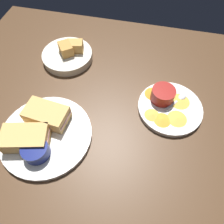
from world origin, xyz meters
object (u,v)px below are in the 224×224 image
object	(u,v)px
plate_sandwich_main	(46,135)
plate_chips_companion	(170,108)
bread_basket_rear	(68,55)
sandwich_half_far	(26,138)
ramekin_light_gravy	(163,94)
sandwich_half_near	(47,115)
spoon_by_gravy_ramekin	(180,99)
ramekin_dark_sauce	(36,150)
spoon_by_dark_ramekin	(42,134)

from	to	relation	value
plate_sandwich_main	plate_chips_companion	xyz separation A→B (cm)	(36.35, 18.57, 0.00)
plate_chips_companion	bread_basket_rear	distance (cm)	44.06
sandwich_half_far	ramekin_light_gravy	xyz separation A→B (cm)	(37.12, 24.78, -0.05)
sandwich_half_near	spoon_by_gravy_ramekin	world-z (taller)	sandwich_half_near
sandwich_half_near	ramekin_light_gravy	distance (cm)	37.81
plate_chips_companion	sandwich_half_near	bearing A→B (deg)	-160.37
spoon_by_gravy_ramekin	bread_basket_rear	distance (cm)	45.55
plate_sandwich_main	spoon_by_gravy_ramekin	world-z (taller)	spoon_by_gravy_ramekin
sandwich_half_near	ramekin_dark_sauce	world-z (taller)	sandwich_half_near
sandwich_half_far	plate_sandwich_main	bearing A→B (deg)	41.83
sandwich_half_near	spoon_by_dark_ramekin	size ratio (longest dim) A/B	1.40
sandwich_half_near	plate_sandwich_main	bearing A→B (deg)	-78.17
sandwich_half_near	spoon_by_gravy_ramekin	bearing A→B (deg)	22.98
sandwich_half_near	spoon_by_gravy_ramekin	size ratio (longest dim) A/B	1.59
bread_basket_rear	sandwich_half_near	bearing A→B (deg)	-82.64
sandwich_half_far	spoon_by_dark_ramekin	distance (cm)	4.78
spoon_by_dark_ramekin	plate_sandwich_main	bearing A→B (deg)	36.38
sandwich_half_far	spoon_by_dark_ramekin	size ratio (longest dim) A/B	1.46
plate_sandwich_main	sandwich_half_near	world-z (taller)	sandwich_half_near
plate_chips_companion	ramekin_light_gravy	distance (cm)	5.22
sandwich_half_near	spoon_by_gravy_ramekin	distance (cm)	43.74
spoon_by_dark_ramekin	ramekin_dark_sauce	bearing A→B (deg)	-78.83
spoon_by_dark_ramekin	plate_chips_companion	bearing A→B (deg)	27.28
sandwich_half_far	ramekin_dark_sauce	bearing A→B (deg)	-32.69
plate_sandwich_main	bread_basket_rear	xyz separation A→B (cm)	(-4.83, 34.18, 1.24)
plate_sandwich_main	sandwich_half_far	distance (cm)	6.21
plate_sandwich_main	ramekin_light_gravy	xyz separation A→B (cm)	(33.16, 21.23, 3.15)
ramekin_dark_sauce	ramekin_light_gravy	xyz separation A→B (cm)	(32.84, 27.52, 0.21)
plate_chips_companion	spoon_by_gravy_ramekin	distance (cm)	4.78
sandwich_half_near	ramekin_dark_sauce	xyz separation A→B (cm)	(1.40, -11.51, -0.26)
ramekin_light_gravy	spoon_by_gravy_ramekin	bearing A→B (deg)	9.88
sandwich_half_far	spoon_by_gravy_ramekin	bearing A→B (deg)	30.92
plate_sandwich_main	spoon_by_gravy_ramekin	size ratio (longest dim) A/B	3.19
plate_sandwich_main	spoon_by_dark_ramekin	world-z (taller)	spoon_by_dark_ramekin
plate_sandwich_main	spoon_by_dark_ramekin	xyz separation A→B (cm)	(-0.81, -0.60, 1.16)
ramekin_light_gravy	bread_basket_rear	xyz separation A→B (cm)	(-37.99, 12.95, -1.91)
spoon_by_dark_ramekin	spoon_by_gravy_ramekin	bearing A→B (deg)	29.79
spoon_by_dark_ramekin	ramekin_light_gravy	xyz separation A→B (cm)	(33.97, 21.83, 1.99)
sandwich_half_near	bread_basket_rear	size ratio (longest dim) A/B	0.71
plate_sandwich_main	plate_chips_companion	size ratio (longest dim) A/B	1.32
plate_sandwich_main	plate_chips_companion	distance (cm)	40.82
plate_sandwich_main	spoon_by_gravy_ramekin	xyz separation A→B (cm)	(39.14, 22.27, 1.16)
spoon_by_dark_ramekin	plate_chips_companion	size ratio (longest dim) A/B	0.47
sandwich_half_far	bread_basket_rear	world-z (taller)	bread_basket_rear
plate_sandwich_main	sandwich_half_near	distance (cm)	6.21
plate_chips_companion	spoon_by_gravy_ramekin	bearing A→B (deg)	53.03
spoon_by_dark_ramekin	plate_chips_companion	xyz separation A→B (cm)	(37.16, 19.17, -1.16)
bread_basket_rear	spoon_by_gravy_ramekin	bearing A→B (deg)	-15.16
ramekin_light_gravy	bread_basket_rear	world-z (taller)	bread_basket_rear
sandwich_half_near	bread_basket_rear	world-z (taller)	bread_basket_rear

